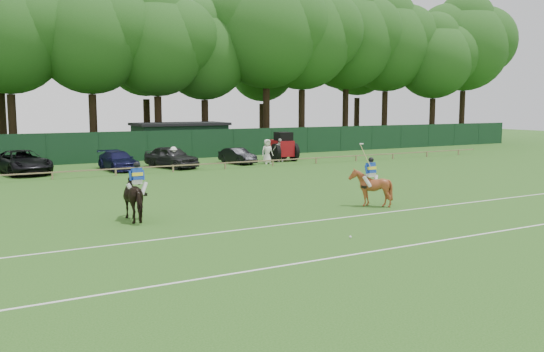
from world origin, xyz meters
TOP-DOWN VIEW (x-y plane):
  - ground at (0.00, 0.00)m, footprint 160.00×160.00m
  - horse_dark at (-5.97, 2.73)m, footprint 1.10×2.28m
  - horse_chestnut at (4.40, 0.60)m, footprint 1.52×1.68m
  - suv_black at (-8.29, 22.09)m, footprint 3.85×6.22m
  - sedan_navy at (-1.99, 21.16)m, footprint 2.28×4.83m
  - hatch_grey at (1.86, 20.76)m, footprint 3.40×5.13m
  - estate_black at (7.48, 21.02)m, footprint 1.86×3.92m
  - spectator_left at (1.83, 20.17)m, footprint 1.18×0.92m
  - spectator_mid at (11.09, 20.54)m, footprint 1.19×0.62m
  - spectator_right at (9.46, 19.69)m, footprint 0.99×0.66m
  - rider_dark at (-5.97, 2.71)m, footprint 0.94×0.38m
  - rider_chestnut at (4.40, 0.58)m, footprint 0.94×0.56m
  - polo_ball at (-0.31, -4.13)m, footprint 0.09×0.09m
  - pitch_lines at (0.00, -3.50)m, footprint 60.00×5.10m
  - pitch_rail at (0.00, 18.00)m, footprint 62.10×0.10m
  - perimeter_fence at (0.00, 27.00)m, footprint 92.08×0.08m
  - utility_shed at (6.00, 30.00)m, footprint 8.40×4.40m
  - tree_row at (2.00, 35.00)m, footprint 96.00×12.00m
  - tractor at (11.80, 21.34)m, footprint 2.11×2.99m

SIDE VIEW (x-z plane):
  - ground at x=0.00m, z-range 0.00..0.00m
  - tree_row at x=2.00m, z-range -10.50..10.50m
  - pitch_lines at x=0.00m, z-range 0.00..0.01m
  - polo_ball at x=-0.31m, z-range 0.00..0.09m
  - pitch_rail at x=0.00m, z-range 0.20..0.70m
  - estate_black at x=7.48m, z-range 0.00..1.24m
  - sedan_navy at x=-1.99m, z-range 0.00..1.36m
  - suv_black at x=-8.29m, z-range 0.00..1.61m
  - spectator_left at x=1.83m, z-range 0.00..1.61m
  - hatch_grey at x=1.86m, z-range 0.00..1.62m
  - horse_chestnut at x=4.40m, z-range 0.00..1.76m
  - horse_dark at x=-5.97m, z-range 0.00..1.90m
  - spectator_mid at x=11.09m, z-range 0.00..1.93m
  - spectator_right at x=9.46m, z-range 0.00..1.97m
  - tractor at x=11.80m, z-range -0.07..2.34m
  - perimeter_fence at x=0.00m, z-range 0.00..2.50m
  - utility_shed at x=6.00m, z-range 0.02..3.06m
  - rider_chestnut at x=4.40m, z-range 0.63..2.68m
  - rider_dark at x=-5.97m, z-range 1.06..2.47m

